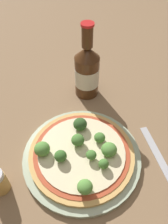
# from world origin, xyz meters

# --- Properties ---
(ground_plane) EXTENTS (3.00, 3.00, 0.00)m
(ground_plane) POSITION_xyz_m (0.00, 0.00, 0.00)
(ground_plane) COLOR #846647
(plate) EXTENTS (0.28, 0.28, 0.01)m
(plate) POSITION_xyz_m (-0.01, -0.01, 0.01)
(plate) COLOR #A3B293
(plate) RESTS_ON ground_plane
(pizza) EXTENTS (0.25, 0.25, 0.01)m
(pizza) POSITION_xyz_m (-0.01, -0.01, 0.02)
(pizza) COLOR tan
(pizza) RESTS_ON plate
(broccoli_floret_0) EXTENTS (0.03, 0.03, 0.03)m
(broccoli_floret_0) POSITION_xyz_m (-0.02, -0.10, 0.04)
(broccoli_floret_0) COLOR #6B8E51
(broccoli_floret_0) RESTS_ON pizza
(broccoli_floret_1) EXTENTS (0.04, 0.04, 0.03)m
(broccoli_floret_1) POSITION_xyz_m (-0.10, 0.00, 0.04)
(broccoli_floret_1) COLOR #6B8E51
(broccoli_floret_1) RESTS_ON pizza
(broccoli_floret_2) EXTENTS (0.03, 0.03, 0.03)m
(broccoli_floret_2) POSITION_xyz_m (-0.06, -0.02, 0.04)
(broccoli_floret_2) COLOR #6B8E51
(broccoli_floret_2) RESTS_ON pizza
(broccoli_floret_3) EXTENTS (0.04, 0.04, 0.03)m
(broccoli_floret_3) POSITION_xyz_m (0.05, -0.03, 0.04)
(broccoli_floret_3) COLOR #6B8E51
(broccoli_floret_3) RESTS_ON pizza
(broccoli_floret_4) EXTENTS (0.03, 0.03, 0.02)m
(broccoli_floret_4) POSITION_xyz_m (0.04, 0.01, 0.04)
(broccoli_floret_4) COLOR #6B8E51
(broccoli_floret_4) RESTS_ON pizza
(broccoli_floret_5) EXTENTS (0.02, 0.02, 0.02)m
(broccoli_floret_5) POSITION_xyz_m (0.03, -0.06, 0.04)
(broccoli_floret_5) COLOR #6B8E51
(broccoli_floret_5) RESTS_ON pizza
(broccoli_floret_6) EXTENTS (0.03, 0.03, 0.03)m
(broccoli_floret_6) POSITION_xyz_m (-0.01, 0.01, 0.04)
(broccoli_floret_6) COLOR #6B8E51
(broccoli_floret_6) RESTS_ON pizza
(broccoli_floret_7) EXTENTS (0.03, 0.03, 0.03)m
(broccoli_floret_7) POSITION_xyz_m (0.00, 0.06, 0.04)
(broccoli_floret_7) COLOR #6B8E51
(broccoli_floret_7) RESTS_ON pizza
(broccoli_floret_8) EXTENTS (0.02, 0.02, 0.02)m
(broccoli_floret_8) POSITION_xyz_m (0.01, -0.03, 0.04)
(broccoli_floret_8) COLOR #6B8E51
(broccoli_floret_8) RESTS_ON pizza
(beer_bottle) EXTENTS (0.07, 0.07, 0.22)m
(beer_bottle) POSITION_xyz_m (0.04, 0.21, 0.08)
(beer_bottle) COLOR #472814
(beer_bottle) RESTS_ON ground_plane
(fork) EXTENTS (0.03, 0.17, 0.00)m
(fork) POSITION_xyz_m (0.17, -0.04, 0.00)
(fork) COLOR #B2B2B7
(fork) RESTS_ON ground_plane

